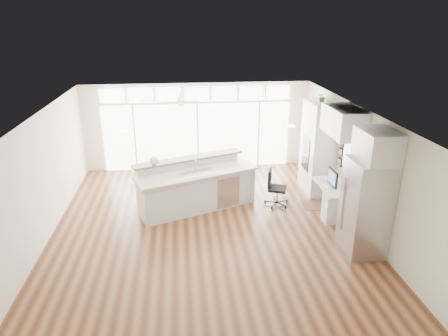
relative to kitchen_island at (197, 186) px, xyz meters
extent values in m
cube|color=#4A2816|center=(0.16, -1.00, -0.62)|extent=(7.00, 8.00, 0.02)
cube|color=white|center=(0.16, -1.00, 2.09)|extent=(7.00, 8.00, 0.02)
cube|color=beige|center=(0.16, 3.00, 0.74)|extent=(7.00, 0.04, 2.70)
cube|color=beige|center=(0.16, -5.00, 0.74)|extent=(7.00, 0.04, 2.70)
cube|color=beige|center=(-3.34, -1.00, 0.74)|extent=(0.04, 8.00, 2.70)
cube|color=beige|center=(3.66, -1.00, 0.74)|extent=(0.04, 8.00, 2.70)
cube|color=white|center=(0.16, 2.94, 0.44)|extent=(5.80, 0.06, 2.08)
cube|color=white|center=(0.16, 2.94, 1.77)|extent=(5.90, 0.06, 0.40)
cube|color=white|center=(3.62, -0.70, 0.94)|extent=(0.04, 0.85, 0.85)
cube|color=white|center=(-0.34, 1.80, 1.87)|extent=(1.16, 1.16, 0.32)
cube|color=white|center=(0.16, -0.80, 2.07)|extent=(3.40, 3.00, 0.02)
cube|color=silver|center=(3.33, 0.80, 0.64)|extent=(0.64, 1.20, 2.50)
cube|color=silver|center=(3.29, -0.70, -0.23)|extent=(0.72, 1.30, 0.76)
cube|color=silver|center=(3.33, -0.70, 1.74)|extent=(0.64, 1.30, 0.64)
cube|color=#B2B2B6|center=(3.27, -2.35, 0.39)|extent=(0.76, 0.90, 2.00)
cube|color=silver|center=(3.33, -2.35, 1.69)|extent=(0.64, 0.90, 0.60)
cube|color=black|center=(3.62, -0.08, 0.79)|extent=(0.06, 0.22, 0.80)
cube|color=silver|center=(0.00, 0.00, 0.00)|extent=(3.26, 2.18, 1.21)
cube|color=#3A1D12|center=(3.11, -0.20, -0.60)|extent=(0.88, 0.66, 0.01)
cube|color=black|center=(2.05, -0.04, -0.14)|extent=(0.61, 0.59, 0.94)
sphere|color=white|center=(-1.03, 0.03, 0.71)|extent=(0.27, 0.27, 0.22)
cube|color=black|center=(3.21, -0.70, 0.37)|extent=(0.10, 0.53, 0.44)
cube|color=white|center=(3.04, -0.70, 0.16)|extent=(0.16, 0.32, 0.02)
imported|color=#345E28|center=(3.33, 0.80, 2.00)|extent=(0.28, 0.30, 0.21)
camera|label=1|loc=(-0.35, -9.18, 4.00)|focal=32.00mm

